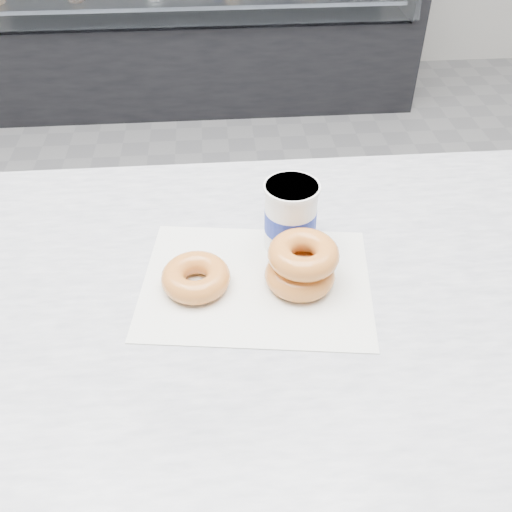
% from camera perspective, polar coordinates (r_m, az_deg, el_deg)
% --- Properties ---
extents(ground, '(5.00, 5.00, 0.00)m').
position_cam_1_polar(ground, '(1.91, -4.93, -11.00)').
color(ground, gray).
rests_on(ground, ground).
extents(counter, '(3.06, 0.76, 0.90)m').
position_cam_1_polar(counter, '(1.20, -5.68, -19.83)').
color(counter, '#333335').
rests_on(counter, ground).
extents(display_case, '(2.40, 0.74, 1.25)m').
position_cam_1_polar(display_case, '(3.47, -6.07, 23.38)').
color(display_case, black).
rests_on(display_case, ground).
extents(wax_paper, '(0.37, 0.30, 0.00)m').
position_cam_1_polar(wax_paper, '(0.86, 0.03, -2.66)').
color(wax_paper, silver).
rests_on(wax_paper, counter).
extents(donut_single, '(0.11, 0.11, 0.04)m').
position_cam_1_polar(donut_single, '(0.84, -6.04, -2.13)').
color(donut_single, orange).
rests_on(donut_single, wax_paper).
extents(donut_stack, '(0.14, 0.14, 0.07)m').
position_cam_1_polar(donut_stack, '(0.83, 4.58, -0.85)').
color(donut_stack, orange).
rests_on(donut_stack, wax_paper).
extents(coffee_cup, '(0.09, 0.09, 0.12)m').
position_cam_1_polar(coffee_cup, '(0.89, 3.47, 3.99)').
color(coffee_cup, white).
rests_on(coffee_cup, counter).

